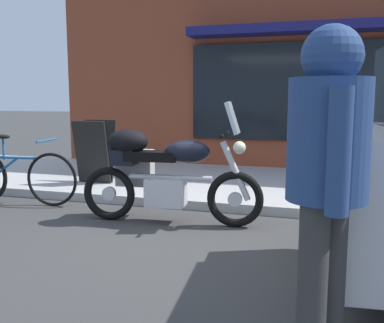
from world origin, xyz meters
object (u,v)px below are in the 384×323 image
sandwich_board_sign (95,151)px  touring_motorcycle (160,171)px  pedestrian_walking (328,165)px  parked_bicycle (17,176)px

sandwich_board_sign → touring_motorcycle: bearing=-41.0°
pedestrian_walking → parked_bicycle: bearing=145.2°
pedestrian_walking → sandwich_board_sign: (-3.45, 3.93, -0.51)m
pedestrian_walking → touring_motorcycle: bearing=125.8°
parked_bicycle → pedestrian_walking: 4.90m
sandwich_board_sign → pedestrian_walking: bearing=-48.8°
touring_motorcycle → sandwich_board_sign: size_ratio=2.19×
touring_motorcycle → pedestrian_walking: 3.15m
pedestrian_walking → sandwich_board_sign: size_ratio=1.81×
sandwich_board_sign → parked_bicycle: bearing=-114.6°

